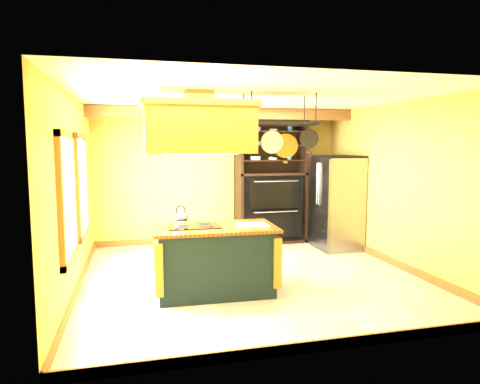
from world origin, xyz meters
name	(u,v)px	position (x,y,z in m)	size (l,w,h in m)	color
floor	(250,276)	(0.00, 0.00, 0.00)	(5.00, 5.00, 0.00)	beige
ceiling	(251,98)	(0.00, 0.00, 2.70)	(5.00, 5.00, 0.00)	white
wall_back	(219,177)	(0.00, 2.50, 1.35)	(5.00, 0.02, 2.70)	#E8C755
wall_front	(320,216)	(0.00, -2.50, 1.35)	(5.00, 0.02, 2.70)	#E8C755
wall_left	(74,193)	(-2.50, 0.00, 1.35)	(0.02, 5.00, 2.70)	#E8C755
wall_right	(397,185)	(2.50, 0.00, 1.35)	(0.02, 5.00, 2.70)	#E8C755
ceiling_beam	(227,113)	(0.00, 1.70, 2.59)	(5.00, 0.15, 0.20)	#985F2F
window_near	(68,197)	(-2.47, -0.80, 1.40)	(0.06, 1.06, 1.56)	#985F2F
window_far	(82,186)	(-2.47, 0.60, 1.40)	(0.06, 1.06, 1.56)	#985F2F
kitchen_island	(215,259)	(-0.66, -0.60, 0.47)	(1.67, 0.96, 1.11)	black
range_hood	(199,126)	(-0.86, -0.60, 2.25)	(1.48, 0.84, 0.80)	#B4812D
pot_rack	(279,130)	(0.24, -0.59, 2.20)	(1.05, 0.50, 0.87)	black
refrigerator	(337,204)	(2.10, 1.35, 0.86)	(0.77, 0.90, 1.76)	gray
hutch	(270,196)	(1.03, 2.23, 0.95)	(1.42, 0.64, 2.51)	black
floor_register	(173,302)	(-1.26, -0.84, 0.01)	(0.28, 0.12, 0.01)	black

